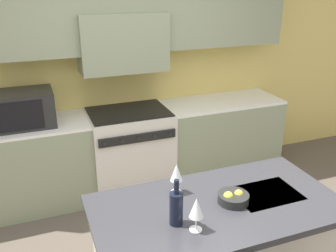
{
  "coord_description": "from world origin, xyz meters",
  "views": [
    {
      "loc": [
        -0.95,
        -2.06,
        2.28
      ],
      "look_at": [
        0.04,
        0.55,
        1.16
      ],
      "focal_mm": 40.0,
      "sensor_mm": 36.0,
      "label": 1
    }
  ],
  "objects_px": {
    "fruit_bowl": "(233,198)",
    "wine_glass_far": "(176,173)",
    "range_stove": "(130,150)",
    "microwave": "(24,109)",
    "wine_glass_near": "(196,209)",
    "wine_bottle": "(176,207)"
  },
  "relations": [
    {
      "from": "fruit_bowl",
      "to": "wine_glass_far",
      "type": "bearing_deg",
      "value": 140.9
    },
    {
      "from": "range_stove",
      "to": "microwave",
      "type": "bearing_deg",
      "value": 178.98
    },
    {
      "from": "wine_glass_near",
      "to": "fruit_bowl",
      "type": "height_order",
      "value": "wine_glass_near"
    },
    {
      "from": "wine_glass_far",
      "to": "range_stove",
      "type": "bearing_deg",
      "value": 85.97
    },
    {
      "from": "microwave",
      "to": "fruit_bowl",
      "type": "height_order",
      "value": "microwave"
    },
    {
      "from": "wine_bottle",
      "to": "wine_glass_near",
      "type": "height_order",
      "value": "wine_bottle"
    },
    {
      "from": "wine_bottle",
      "to": "wine_glass_near",
      "type": "bearing_deg",
      "value": -49.72
    },
    {
      "from": "wine_bottle",
      "to": "fruit_bowl",
      "type": "xyz_separation_m",
      "value": [
        0.43,
        0.08,
        -0.08
      ]
    },
    {
      "from": "wine_bottle",
      "to": "wine_glass_far",
      "type": "relative_size",
      "value": 1.38
    },
    {
      "from": "wine_bottle",
      "to": "fruit_bowl",
      "type": "relative_size",
      "value": 1.46
    },
    {
      "from": "wine_glass_near",
      "to": "fruit_bowl",
      "type": "bearing_deg",
      "value": 26.74
    },
    {
      "from": "range_stove",
      "to": "fruit_bowl",
      "type": "bearing_deg",
      "value": -84.53
    },
    {
      "from": "microwave",
      "to": "wine_glass_near",
      "type": "xyz_separation_m",
      "value": [
        0.88,
        -2.1,
        -0.02
      ]
    },
    {
      "from": "wine_bottle",
      "to": "wine_glass_far",
      "type": "distance_m",
      "value": 0.35
    },
    {
      "from": "range_stove",
      "to": "wine_glass_far",
      "type": "xyz_separation_m",
      "value": [
        -0.12,
        -1.66,
        0.59
      ]
    },
    {
      "from": "wine_glass_near",
      "to": "wine_glass_far",
      "type": "relative_size",
      "value": 1.0
    },
    {
      "from": "range_stove",
      "to": "fruit_bowl",
      "type": "distance_m",
      "value": 1.98
    },
    {
      "from": "wine_glass_far",
      "to": "microwave",
      "type": "bearing_deg",
      "value": 118.79
    },
    {
      "from": "wine_bottle",
      "to": "fruit_bowl",
      "type": "height_order",
      "value": "wine_bottle"
    },
    {
      "from": "microwave",
      "to": "wine_bottle",
      "type": "bearing_deg",
      "value": -68.4
    },
    {
      "from": "microwave",
      "to": "wine_glass_near",
      "type": "bearing_deg",
      "value": -67.37
    },
    {
      "from": "microwave",
      "to": "wine_glass_far",
      "type": "xyz_separation_m",
      "value": [
        0.92,
        -1.68,
        -0.02
      ]
    }
  ]
}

